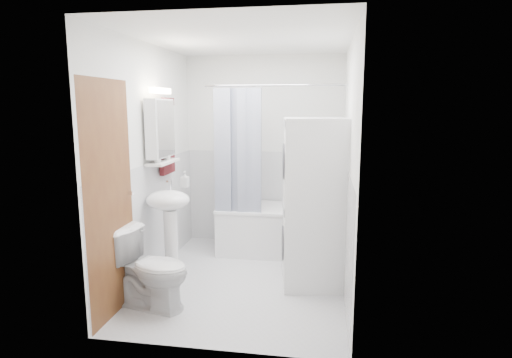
# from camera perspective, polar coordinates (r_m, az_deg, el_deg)

# --- Properties ---
(floor) EXTENTS (2.60, 2.60, 0.00)m
(floor) POSITION_cam_1_polar(r_m,az_deg,el_deg) (4.55, -1.39, -13.30)
(floor) COLOR silver
(floor) RESTS_ON ground
(room_walls) EXTENTS (2.60, 2.60, 2.60)m
(room_walls) POSITION_cam_1_polar(r_m,az_deg,el_deg) (4.19, -1.48, 5.73)
(room_walls) COLOR white
(room_walls) RESTS_ON ground
(wainscot) EXTENTS (1.98, 2.58, 2.58)m
(wainscot) POSITION_cam_1_polar(r_m,az_deg,el_deg) (4.63, -0.76, -5.03)
(wainscot) COLOR white
(wainscot) RESTS_ON ground
(door) EXTENTS (0.05, 2.00, 2.00)m
(door) POSITION_cam_1_polar(r_m,az_deg,el_deg) (4.03, -16.33, -1.82)
(door) COLOR brown
(door) RESTS_ON ground
(bathtub) EXTENTS (1.48, 0.70, 0.56)m
(bathtub) POSITION_cam_1_polar(r_m,az_deg,el_deg) (5.27, 3.16, -6.45)
(bathtub) COLOR white
(bathtub) RESTS_ON ground
(tub_spout) EXTENTS (0.04, 0.12, 0.04)m
(tub_spout) POSITION_cam_1_polar(r_m,az_deg,el_deg) (5.44, 5.68, 0.25)
(tub_spout) COLOR silver
(tub_spout) RESTS_ON room_walls
(curtain_rod) EXTENTS (1.66, 0.02, 0.02)m
(curtain_rod) POSITION_cam_1_polar(r_m,az_deg,el_deg) (4.77, 2.98, 12.39)
(curtain_rod) COLOR silver
(curtain_rod) RESTS_ON room_walls
(shower_curtain) EXTENTS (0.55, 0.02, 1.45)m
(shower_curtain) POSITION_cam_1_polar(r_m,az_deg,el_deg) (4.87, -2.43, 3.50)
(shower_curtain) COLOR #131E43
(shower_curtain) RESTS_ON curtain_rod
(sink) EXTENTS (0.44, 0.37, 1.04)m
(sink) POSITION_cam_1_polar(r_m,az_deg,el_deg) (4.39, -11.52, -4.65)
(sink) COLOR white
(sink) RESTS_ON ground
(medicine_cabinet) EXTENTS (0.13, 0.50, 0.71)m
(medicine_cabinet) POSITION_cam_1_polar(r_m,az_deg,el_deg) (4.54, -12.63, 6.80)
(medicine_cabinet) COLOR white
(medicine_cabinet) RESTS_ON room_walls
(shelf) EXTENTS (0.18, 0.54, 0.02)m
(shelf) POSITION_cam_1_polar(r_m,az_deg,el_deg) (4.56, -12.28, 2.23)
(shelf) COLOR silver
(shelf) RESTS_ON room_walls
(shower_caddy) EXTENTS (0.22, 0.06, 0.02)m
(shower_caddy) POSITION_cam_1_polar(r_m,az_deg,el_deg) (5.39, 6.25, 3.00)
(shower_caddy) COLOR silver
(shower_caddy) RESTS_ON room_walls
(towel) EXTENTS (0.07, 0.35, 0.84)m
(towel) POSITION_cam_1_polar(r_m,az_deg,el_deg) (4.79, -11.85, 5.78)
(towel) COLOR maroon
(towel) RESTS_ON room_walls
(washer_dryer) EXTENTS (0.67, 0.66, 1.67)m
(washer_dryer) POSITION_cam_1_polar(r_m,az_deg,el_deg) (4.26, 7.66, -3.20)
(washer_dryer) COLOR white
(washer_dryer) RESTS_ON ground
(toilet) EXTENTS (0.79, 0.55, 0.71)m
(toilet) POSITION_cam_1_polar(r_m,az_deg,el_deg) (3.98, -13.84, -11.58)
(toilet) COLOR white
(toilet) RESTS_ON ground
(soap_pump) EXTENTS (0.08, 0.17, 0.08)m
(soap_pump) POSITION_cam_1_polar(r_m,az_deg,el_deg) (4.68, -9.45, -0.60)
(soap_pump) COLOR gray
(soap_pump) RESTS_ON sink
(shelf_bottle) EXTENTS (0.07, 0.18, 0.07)m
(shelf_bottle) POSITION_cam_1_polar(r_m,az_deg,el_deg) (4.42, -13.01, 2.58)
(shelf_bottle) COLOR gray
(shelf_bottle) RESTS_ON shelf
(shelf_cup) EXTENTS (0.10, 0.09, 0.10)m
(shelf_cup) POSITION_cam_1_polar(r_m,az_deg,el_deg) (4.67, -11.77, 3.19)
(shelf_cup) COLOR gray
(shelf_cup) RESTS_ON shelf
(shampoo_a) EXTENTS (0.13, 0.17, 0.13)m
(shampoo_a) POSITION_cam_1_polar(r_m,az_deg,el_deg) (5.40, 4.65, 3.84)
(shampoo_a) COLOR gray
(shampoo_a) RESTS_ON shower_caddy
(shampoo_b) EXTENTS (0.08, 0.21, 0.08)m
(shampoo_b) POSITION_cam_1_polar(r_m,az_deg,el_deg) (5.39, 5.92, 3.54)
(shampoo_b) COLOR navy
(shampoo_b) RESTS_ON shower_caddy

